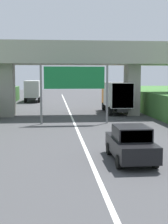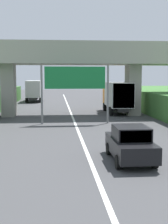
# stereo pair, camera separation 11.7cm
# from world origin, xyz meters

# --- Properties ---
(lane_centre_stripe) EXTENTS (0.20, 91.59, 0.01)m
(lane_centre_stripe) POSITION_xyz_m (0.00, 25.79, 0.00)
(lane_centre_stripe) COLOR white
(lane_centre_stripe) RESTS_ON ground
(overpass_bridge) EXTENTS (40.00, 4.80, 7.52)m
(overpass_bridge) POSITION_xyz_m (0.00, 32.24, 5.64)
(overpass_bridge) COLOR #9E998E
(overpass_bridge) RESTS_ON ground
(overhead_highway_sign) EXTENTS (5.88, 0.18, 5.02)m
(overhead_highway_sign) POSITION_xyz_m (0.00, 26.47, 3.67)
(overhead_highway_sign) COLOR slate
(overhead_highway_sign) RESTS_ON ground
(truck_white) EXTENTS (2.44, 7.30, 3.44)m
(truck_white) POSITION_xyz_m (-5.24, 51.32, 1.93)
(truck_white) COLOR black
(truck_white) RESTS_ON ground
(truck_orange) EXTENTS (2.44, 7.30, 3.44)m
(truck_orange) POSITION_xyz_m (5.15, 33.90, 1.93)
(truck_orange) COLOR black
(truck_orange) RESTS_ON ground
(car_black) EXTENTS (1.86, 4.10, 1.72)m
(car_black) POSITION_xyz_m (1.91, 14.13, 0.86)
(car_black) COLOR black
(car_black) RESTS_ON ground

